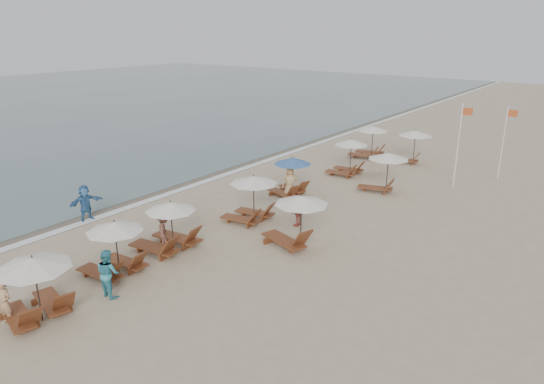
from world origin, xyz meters
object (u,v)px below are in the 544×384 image
Objects in this scene: lounger_station_1 at (113,249)px; beachgoer_far_b at (290,182)px; lounger_station_2 at (167,229)px; waterline_walker at (85,203)px; lounger_station_0 at (33,287)px; lounger_station_5 at (347,158)px; beachgoer_near at (5,302)px; beachgoer_mid_a at (108,273)px; beachgoer_mid_b at (164,231)px; lounger_station_6 at (369,143)px; beachgoer_far_a at (298,211)px; lounger_station_3 at (250,198)px; flag_pole_near at (459,142)px; inland_station_0 at (292,218)px; lounger_station_4 at (289,176)px; inland_station_1 at (383,168)px; inland_station_2 at (412,142)px.

lounger_station_1 is 11.01m from beachgoer_far_b.
waterline_walker is (-5.58, -0.07, -0.05)m from lounger_station_2.
lounger_station_5 reaches higher than lounger_station_0.
lounger_station_2 reaches higher than beachgoer_near.
beachgoer_mid_a reaches higher than beachgoer_mid_b.
lounger_station_6 reaches higher than beachgoer_mid_a.
beachgoer_far_b is at bearing -51.88° from beachgoer_mid_b.
lounger_station_5 is 8.94m from beachgoer_far_a.
flag_pole_near reaches higher than lounger_station_3.
inland_station_0 reaches higher than beachgoer_near.
beachgoer_far_a is (3.14, -13.44, -0.29)m from lounger_station_6.
beachgoer_mid_b is at bearing -165.97° from lounger_station_2.
flag_pole_near is at bearing -25.10° from lounger_station_6.
beachgoer_far_b is (0.15, 14.98, 0.14)m from beachgoer_near.
lounger_station_5 is 6.47m from flag_pole_near.
lounger_station_4 is at bearing 92.12° from lounger_station_0.
inland_station_1 is at bearing -96.08° from beachgoer_mid_a.
lounger_station_4 is (-0.73, 4.22, -0.05)m from lounger_station_3.
lounger_station_3 is at bearing -111.49° from inland_station_1.
lounger_station_2 is 3.85m from beachgoer_mid_a.
lounger_station_2 is 1.13× the size of lounger_station_4.
lounger_station_4 reaches higher than beachgoer_far_a.
waterline_walker reaches higher than beachgoer_mid_b.
lounger_station_6 is (-0.29, 10.10, -0.05)m from lounger_station_4.
beachgoer_mid_b is (-1.32, 3.63, -0.04)m from beachgoer_mid_a.
lounger_station_4 is at bearing -81.29° from beachgoer_mid_a.
lounger_station_2 is 16.96m from flag_pole_near.
beachgoer_far_a is at bearing -97.78° from inland_station_1.
beachgoer_near is 0.31× the size of flag_pole_near.
beachgoer_near is at bearing -136.49° from beachgoer_far_b.
lounger_station_0 is 14.55m from lounger_station_4.
lounger_station_1 is (-0.47, 3.24, -0.07)m from lounger_station_0.
inland_station_1 is at bearing -27.81° from waterline_walker.
beachgoer_near is 0.92× the size of beachgoer_mid_b.
lounger_station_2 is at bearing 95.21° from lounger_station_0.
flag_pole_near is at bearing -41.20° from inland_station_2.
lounger_station_5 is at bearing 87.47° from lounger_station_2.
waterline_walker reaches higher than beachgoer_mid_a.
lounger_station_1 is 0.96× the size of lounger_station_3.
lounger_station_4 is 1.35× the size of beachgoer_far_b.
lounger_station_5 is 1.40× the size of waterline_walker.
beachgoer_mid_a is (-2.60, -15.87, -0.55)m from inland_station_1.
lounger_station_5 reaches higher than lounger_station_1.
lounger_station_0 is 1.03× the size of lounger_station_3.
lounger_station_0 is 1.77× the size of beachgoer_far_a.
inland_station_2 is 13.70m from beachgoer_far_a.
lounger_station_6 is at bearing 94.09° from lounger_station_3.
beachgoer_near is 0.87× the size of beachgoer_mid_a.
flag_pole_near is at bearing 61.49° from lounger_station_3.
lounger_station_4 is at bearing -23.04° from waterline_walker.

